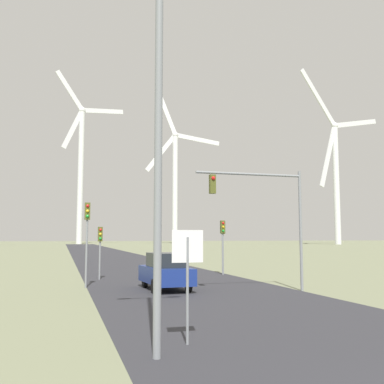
{
  "coord_description": "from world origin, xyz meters",
  "views": [
    {
      "loc": [
        -6.29,
        -4.19,
        2.61
      ],
      "look_at": [
        0.0,
        17.63,
        4.9
      ],
      "focal_mm": 42.0,
      "sensor_mm": 36.0,
      "label": 1
    }
  ],
  "objects_px": {
    "traffic_light_post_near_left": "(87,225)",
    "traffic_light_mast_overhead": "(264,202)",
    "traffic_light_post_near_right": "(223,235)",
    "streetlamp": "(159,25)",
    "wind_turbine_far_right": "(336,168)",
    "wind_turbine_right": "(175,176)",
    "traffic_light_post_mid_left": "(100,241)",
    "traffic_light_post_mid_right": "(223,235)",
    "stop_sign_near": "(187,264)",
    "car_approaching": "(166,271)",
    "wind_turbine_center": "(81,163)"
  },
  "relations": [
    {
      "from": "wind_turbine_right",
      "to": "streetlamp",
      "type": "bearing_deg",
      "value": -104.03
    },
    {
      "from": "traffic_light_post_near_left",
      "to": "traffic_light_mast_overhead",
      "type": "distance_m",
      "value": 9.28
    },
    {
      "from": "wind_turbine_center",
      "to": "traffic_light_post_mid_right",
      "type": "bearing_deg",
      "value": -88.16
    },
    {
      "from": "stop_sign_near",
      "to": "wind_turbine_far_right",
      "type": "bearing_deg",
      "value": 54.66
    },
    {
      "from": "streetlamp",
      "to": "stop_sign_near",
      "type": "bearing_deg",
      "value": 46.58
    },
    {
      "from": "streetlamp",
      "to": "traffic_light_post_near_left",
      "type": "relative_size",
      "value": 2.81
    },
    {
      "from": "traffic_light_mast_overhead",
      "to": "wind_turbine_right",
      "type": "height_order",
      "value": "wind_turbine_right"
    },
    {
      "from": "traffic_light_post_mid_right",
      "to": "wind_turbine_right",
      "type": "bearing_deg",
      "value": 77.39
    },
    {
      "from": "car_approaching",
      "to": "wind_turbine_far_right",
      "type": "distance_m",
      "value": 152.11
    },
    {
      "from": "stop_sign_near",
      "to": "car_approaching",
      "type": "distance_m",
      "value": 11.54
    },
    {
      "from": "streetlamp",
      "to": "car_approaching",
      "type": "xyz_separation_m",
      "value": [
        3.0,
        12.35,
        -6.62
      ]
    },
    {
      "from": "car_approaching",
      "to": "traffic_light_post_mid_right",
      "type": "bearing_deg",
      "value": 53.0
    },
    {
      "from": "car_approaching",
      "to": "stop_sign_near",
      "type": "bearing_deg",
      "value": -100.14
    },
    {
      "from": "traffic_light_post_mid_left",
      "to": "traffic_light_post_near_right",
      "type": "bearing_deg",
      "value": 9.11
    },
    {
      "from": "wind_turbine_center",
      "to": "wind_turbine_right",
      "type": "height_order",
      "value": "wind_turbine_center"
    },
    {
      "from": "car_approaching",
      "to": "wind_turbine_center",
      "type": "xyz_separation_m",
      "value": [
        1.15,
        155.42,
        30.43
      ]
    },
    {
      "from": "stop_sign_near",
      "to": "traffic_light_post_near_right",
      "type": "height_order",
      "value": "traffic_light_post_near_right"
    },
    {
      "from": "stop_sign_near",
      "to": "streetlamp",
      "type": "bearing_deg",
      "value": -133.42
    },
    {
      "from": "streetlamp",
      "to": "traffic_light_mast_overhead",
      "type": "relative_size",
      "value": 2.11
    },
    {
      "from": "wind_turbine_far_right",
      "to": "traffic_light_mast_overhead",
      "type": "bearing_deg",
      "value": -125.36
    },
    {
      "from": "traffic_light_post_near_right",
      "to": "car_approaching",
      "type": "height_order",
      "value": "traffic_light_post_near_right"
    },
    {
      "from": "traffic_light_post_near_left",
      "to": "traffic_light_post_near_right",
      "type": "relative_size",
      "value": 1.17
    },
    {
      "from": "traffic_light_post_near_right",
      "to": "streetlamp",
      "type": "bearing_deg",
      "value": -113.73
    },
    {
      "from": "traffic_light_post_near_right",
      "to": "wind_turbine_right",
      "type": "height_order",
      "value": "wind_turbine_right"
    },
    {
      "from": "traffic_light_post_near_left",
      "to": "traffic_light_mast_overhead",
      "type": "height_order",
      "value": "traffic_light_mast_overhead"
    },
    {
      "from": "streetlamp",
      "to": "wind_turbine_far_right",
      "type": "height_order",
      "value": "wind_turbine_far_right"
    },
    {
      "from": "streetlamp",
      "to": "traffic_light_post_near_right",
      "type": "xyz_separation_m",
      "value": [
        8.84,
        20.1,
        -4.75
      ]
    },
    {
      "from": "traffic_light_post_mid_left",
      "to": "wind_turbine_far_right",
      "type": "distance_m",
      "value": 148.62
    },
    {
      "from": "traffic_light_post_near_left",
      "to": "traffic_light_mast_overhead",
      "type": "relative_size",
      "value": 0.75
    },
    {
      "from": "streetlamp",
      "to": "wind_turbine_center",
      "type": "height_order",
      "value": "wind_turbine_center"
    },
    {
      "from": "traffic_light_post_near_right",
      "to": "traffic_light_post_mid_right",
      "type": "height_order",
      "value": "traffic_light_post_near_right"
    },
    {
      "from": "wind_turbine_right",
      "to": "wind_turbine_far_right",
      "type": "xyz_separation_m",
      "value": [
        51.54,
        -36.51,
        0.0
      ]
    },
    {
      "from": "traffic_light_post_near_right",
      "to": "traffic_light_post_near_left",
      "type": "bearing_deg",
      "value": -149.32
    },
    {
      "from": "wind_turbine_right",
      "to": "wind_turbine_far_right",
      "type": "distance_m",
      "value": 63.17
    },
    {
      "from": "traffic_light_post_mid_left",
      "to": "traffic_light_post_near_left",
      "type": "bearing_deg",
      "value": -103.42
    },
    {
      "from": "stop_sign_near",
      "to": "wind_turbine_right",
      "type": "relative_size",
      "value": 0.04
    },
    {
      "from": "stop_sign_near",
      "to": "traffic_light_mast_overhead",
      "type": "distance_m",
      "value": 11.38
    },
    {
      "from": "traffic_light_post_mid_left",
      "to": "traffic_light_post_mid_right",
      "type": "relative_size",
      "value": 0.87
    },
    {
      "from": "stop_sign_near",
      "to": "traffic_light_post_mid_left",
      "type": "xyz_separation_m",
      "value": [
        -0.73,
        17.69,
        0.43
      ]
    },
    {
      "from": "traffic_light_post_mid_right",
      "to": "wind_turbine_far_right",
      "type": "bearing_deg",
      "value": 52.77
    },
    {
      "from": "traffic_light_post_near_right",
      "to": "wind_turbine_center",
      "type": "distance_m",
      "value": 150.48
    },
    {
      "from": "streetlamp",
      "to": "wind_turbine_right",
      "type": "height_order",
      "value": "wind_turbine_right"
    },
    {
      "from": "stop_sign_near",
      "to": "traffic_light_post_mid_left",
      "type": "relative_size",
      "value": 0.86
    },
    {
      "from": "stop_sign_near",
      "to": "traffic_light_mast_overhead",
      "type": "relative_size",
      "value": 0.47
    },
    {
      "from": "car_approaching",
      "to": "wind_turbine_far_right",
      "type": "height_order",
      "value": "wind_turbine_far_right"
    },
    {
      "from": "stop_sign_near",
      "to": "car_approaching",
      "type": "height_order",
      "value": "stop_sign_near"
    },
    {
      "from": "traffic_light_post_near_right",
      "to": "car_approaching",
      "type": "distance_m",
      "value": 9.88
    },
    {
      "from": "wind_turbine_center",
      "to": "wind_turbine_far_right",
      "type": "relative_size",
      "value": 1.07
    },
    {
      "from": "traffic_light_post_near_left",
      "to": "wind_turbine_center",
      "type": "relative_size",
      "value": 0.07
    },
    {
      "from": "traffic_light_post_mid_right",
      "to": "wind_turbine_right",
      "type": "relative_size",
      "value": 0.06
    }
  ]
}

